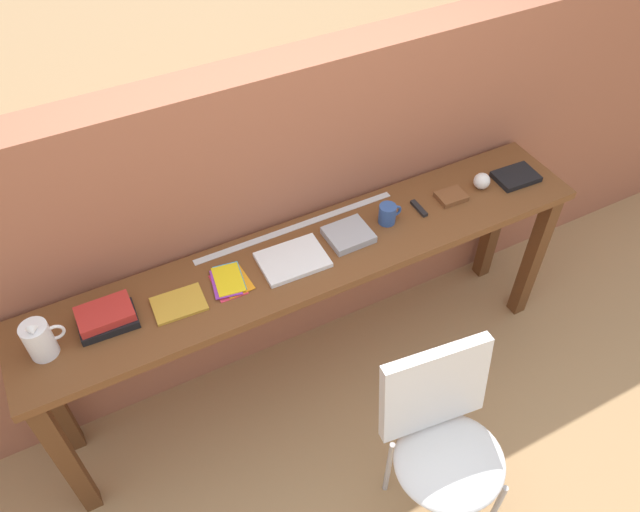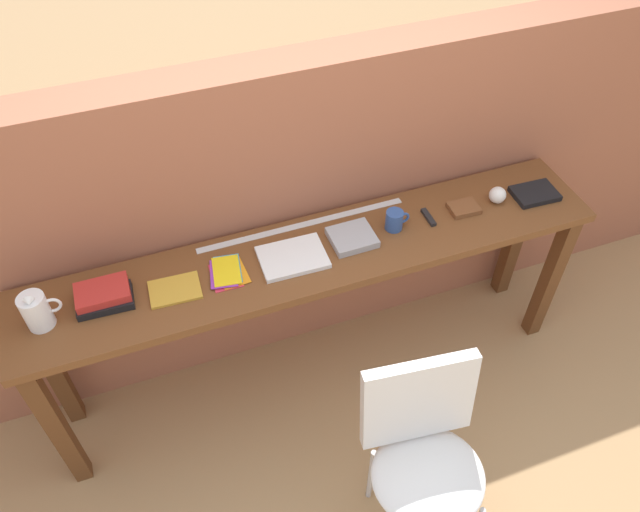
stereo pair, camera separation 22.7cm
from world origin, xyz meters
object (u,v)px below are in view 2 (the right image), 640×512
at_px(chair_white_moulded, 424,450).
at_px(magazine_cycling, 175,290).
at_px(book_open_centre, 293,257).
at_px(sports_ball_small, 498,195).
at_px(pitcher_white, 37,311).
at_px(leather_journal_brown, 464,208).
at_px(mug, 395,220).
at_px(pamphlet_pile_colourful, 227,272).
at_px(book_repair_rightmost, 535,194).
at_px(book_stack_leftmost, 104,296).
at_px(multitool_folded, 428,217).

distance_m(chair_white_moulded, magazine_cycling, 1.15).
distance_m(book_open_centre, sports_ball_small, 0.98).
bearing_deg(sports_ball_small, magazine_cycling, -178.96).
height_order(pitcher_white, leather_journal_brown, pitcher_white).
bearing_deg(mug, pamphlet_pile_colourful, -179.09).
relative_size(chair_white_moulded, sports_ball_small, 11.67).
distance_m(pamphlet_pile_colourful, mug, 0.75).
bearing_deg(chair_white_moulded, book_repair_rightmost, 41.07).
height_order(pamphlet_pile_colourful, mug, mug).
distance_m(chair_white_moulded, sports_ball_small, 1.17).
xyz_separation_m(pamphlet_pile_colourful, book_open_centre, (0.27, -0.01, 0.00)).
distance_m(magazine_cycling, book_open_centre, 0.49).
distance_m(pitcher_white, sports_ball_small, 1.97).
bearing_deg(pitcher_white, magazine_cycling, -1.06).
height_order(magazine_cycling, leather_journal_brown, leather_journal_brown).
bearing_deg(pitcher_white, book_repair_rightmost, -0.22).
distance_m(mug, book_repair_rightmost, 0.69).
bearing_deg(magazine_cycling, pamphlet_pile_colourful, 7.80).
bearing_deg(leather_journal_brown, pamphlet_pile_colourful, -176.98).
xyz_separation_m(pamphlet_pile_colourful, leather_journal_brown, (1.09, 0.01, 0.00)).
relative_size(pitcher_white, book_open_centre, 0.67).
relative_size(book_open_centre, mug, 2.49).
relative_size(chair_white_moulded, pamphlet_pile_colourful, 4.64).
bearing_deg(book_open_centre, book_stack_leftmost, 179.01).
xyz_separation_m(pamphlet_pile_colourful, mug, (0.75, 0.01, 0.04)).
bearing_deg(book_repair_rightmost, multitool_folded, 179.50).
bearing_deg(mug, leather_journal_brown, -0.65).
xyz_separation_m(leather_journal_brown, sports_ball_small, (0.17, 0.00, 0.03)).
bearing_deg(pamphlet_pile_colourful, pitcher_white, -179.29).
xyz_separation_m(chair_white_moulded, leather_journal_brown, (0.57, 0.83, 0.37)).
bearing_deg(pamphlet_pile_colourful, magazine_cycling, -175.22).
bearing_deg(sports_ball_small, book_open_centre, -178.65).
bearing_deg(book_stack_leftmost, pamphlet_pile_colourful, -2.37).
bearing_deg(magazine_cycling, book_repair_rightmost, 3.06).
height_order(pitcher_white, book_repair_rightmost, pitcher_white).
bearing_deg(magazine_cycling, leather_journal_brown, 4.17).
xyz_separation_m(multitool_folded, book_repair_rightmost, (0.53, -0.03, 0.00)).
xyz_separation_m(mug, book_repair_rightmost, (0.69, -0.03, -0.03)).
bearing_deg(pamphlet_pile_colourful, mug, 0.91).
bearing_deg(pitcher_white, multitool_folded, 0.74).
distance_m(book_stack_leftmost, pamphlet_pile_colourful, 0.48).
distance_m(pitcher_white, magazine_cycling, 0.50).
distance_m(pitcher_white, pamphlet_pile_colourful, 0.72).
relative_size(magazine_cycling, sports_ball_small, 2.61).
bearing_deg(book_stack_leftmost, pitcher_white, -172.98).
xyz_separation_m(magazine_cycling, book_open_centre, (0.49, 0.00, 0.00)).
xyz_separation_m(magazine_cycling, sports_ball_small, (1.47, 0.03, 0.03)).
height_order(pitcher_white, multitool_folded, pitcher_white).
bearing_deg(mug, sports_ball_small, -0.36).
xyz_separation_m(pamphlet_pile_colourful, multitool_folded, (0.91, 0.01, 0.00)).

